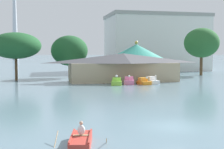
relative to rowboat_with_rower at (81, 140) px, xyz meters
The scene contains 12 objects.
ground_plane 7.71m from the rowboat_with_rower, 24.51° to the left, with size 2000.00×2000.00×0.00m, color slate.
rowboat_with_rower is the anchor object (origin of this frame).
pedal_boat_lime 34.06m from the rowboat_with_rower, 72.97° to the left, with size 2.20×2.65×1.74m.
pedal_boat_pink 35.54m from the rowboat_with_rower, 69.77° to the left, with size 2.24×2.64×1.60m.
pedal_boat_orange 35.73m from the rowboat_with_rower, 65.88° to the left, with size 1.84×2.94×1.40m.
pedal_boat_white 37.33m from the rowboat_with_rower, 63.87° to the left, with size 1.96×2.71×1.53m.
boathouse 40.77m from the rowboat_with_rower, 71.81° to the left, with size 21.09×7.29×5.18m.
green_roof_pavilion 50.64m from the rowboat_with_rower, 69.34° to the left, with size 12.12×12.12×7.81m.
shoreline_tree_tall_left 46.14m from the rowboat_with_rower, 98.42° to the left, with size 9.57×9.57×9.15m.
shoreline_tree_mid 50.10m from the rowboat_with_rower, 85.58° to the left, with size 7.72×7.72×8.93m.
shoreline_tree_right 61.41m from the rowboat_with_rower, 55.39° to the left, with size 8.13×8.13×11.09m.
background_building_block 80.42m from the rowboat_with_rower, 66.38° to the left, with size 29.33×16.44×16.72m.
Camera 1 is at (-9.19, -20.79, 5.21)m, focal length 50.83 mm.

